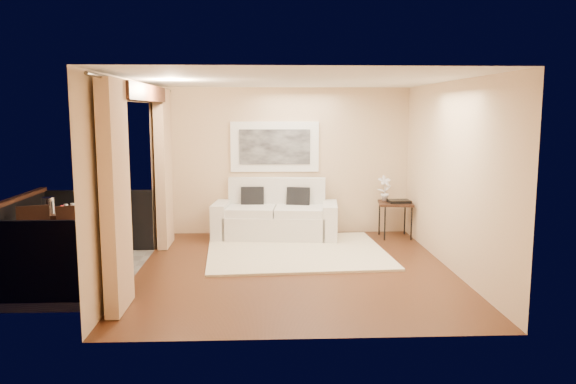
{
  "coord_description": "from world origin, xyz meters",
  "views": [
    {
      "loc": [
        -0.44,
        -7.87,
        2.28
      ],
      "look_at": [
        -0.07,
        0.58,
        1.05
      ],
      "focal_mm": 35.0,
      "sensor_mm": 36.0,
      "label": 1
    }
  ],
  "objects": [
    {
      "name": "balcony",
      "position": [
        -3.31,
        0.0,
        0.18
      ],
      "size": [
        1.81,
        2.6,
        1.17
      ],
      "color": "#605B56",
      "rests_on": "ground"
    },
    {
      "name": "artwork",
      "position": [
        -0.23,
        2.46,
        1.62
      ],
      "size": [
        1.62,
        0.07,
        0.92
      ],
      "color": "white",
      "rests_on": "room_shell"
    },
    {
      "name": "bistro_table",
      "position": [
        -3.47,
        0.35,
        0.73
      ],
      "size": [
        0.71,
        0.71,
        0.81
      ],
      "rotation": [
        0.0,
        0.0,
        0.02
      ],
      "color": "#321A10",
      "rests_on": "balcony"
    },
    {
      "name": "side_table",
      "position": [
        1.93,
        2.0,
        0.59
      ],
      "size": [
        0.66,
        0.66,
        0.65
      ],
      "rotation": [
        0.0,
        0.0,
        -0.12
      ],
      "color": "#321A10",
      "rests_on": "floor"
    },
    {
      "name": "glass_b",
      "position": [
        -3.25,
        0.38,
        0.87
      ],
      "size": [
        0.06,
        0.06,
        0.12
      ],
      "primitive_type": "cylinder",
      "color": "silver",
      "rests_on": "bistro_table"
    },
    {
      "name": "candle",
      "position": [
        -3.42,
        0.47,
        0.85
      ],
      "size": [
        0.06,
        0.06,
        0.07
      ],
      "primitive_type": "cylinder",
      "color": "red",
      "rests_on": "bistro_table"
    },
    {
      "name": "floor",
      "position": [
        0.0,
        0.0,
        0.0
      ],
      "size": [
        5.0,
        5.0,
        0.0
      ],
      "primitive_type": "plane",
      "color": "#522C18",
      "rests_on": "ground"
    },
    {
      "name": "balcony_chair_near",
      "position": [
        -3.07,
        -0.19,
        0.57
      ],
      "size": [
        0.52,
        0.53,
        0.98
      ],
      "rotation": [
        0.0,
        0.0,
        0.28
      ],
      "color": "#321A10",
      "rests_on": "balcony"
    },
    {
      "name": "rug",
      "position": [
        0.08,
        0.97,
        0.02
      ],
      "size": [
        2.98,
        2.64,
        0.04
      ],
      "primitive_type": "cube",
      "rotation": [
        0.0,
        0.0,
        0.06
      ],
      "color": "beige",
      "rests_on": "floor"
    },
    {
      "name": "tray",
      "position": [
        1.98,
        1.94,
        0.67
      ],
      "size": [
        0.4,
        0.3,
        0.05
      ],
      "primitive_type": "cube",
      "rotation": [
        0.0,
        0.0,
        0.07
      ],
      "color": "black",
      "rests_on": "side_table"
    },
    {
      "name": "curtains",
      "position": [
        -2.11,
        0.0,
        1.34
      ],
      "size": [
        0.16,
        4.8,
        2.64
      ],
      "color": "tan",
      "rests_on": "ground"
    },
    {
      "name": "orchid",
      "position": [
        1.75,
        2.14,
        0.88
      ],
      "size": [
        0.27,
        0.21,
        0.47
      ],
      "primitive_type": "imported",
      "rotation": [
        0.0,
        0.0,
        0.17
      ],
      "color": "white",
      "rests_on": "side_table"
    },
    {
      "name": "vase",
      "position": [
        -3.47,
        0.2,
        0.9
      ],
      "size": [
        0.04,
        0.04,
        0.18
      ],
      "primitive_type": "cylinder",
      "color": "white",
      "rests_on": "bistro_table"
    },
    {
      "name": "ice_bucket",
      "position": [
        -3.61,
        0.43,
        0.91
      ],
      "size": [
        0.18,
        0.18,
        0.2
      ],
      "primitive_type": "cylinder",
      "color": "silver",
      "rests_on": "bistro_table"
    },
    {
      "name": "room_shell",
      "position": [
        -2.13,
        0.0,
        2.52
      ],
      "size": [
        5.0,
        6.4,
        5.0
      ],
      "color": "white",
      "rests_on": "ground"
    },
    {
      "name": "balcony_chair_far",
      "position": [
        -3.67,
        0.0,
        0.57
      ],
      "size": [
        0.54,
        0.54,
        0.98
      ],
      "rotation": [
        0.0,
        0.0,
        3.47
      ],
      "color": "#321A10",
      "rests_on": "balcony"
    },
    {
      "name": "sofa",
      "position": [
        -0.23,
        2.1,
        0.37
      ],
      "size": [
        2.28,
        1.17,
        1.06
      ],
      "rotation": [
        0.0,
        0.0,
        -0.11
      ],
      "color": "silver",
      "rests_on": "floor"
    },
    {
      "name": "glass_a",
      "position": [
        -3.32,
        0.31,
        0.87
      ],
      "size": [
        0.06,
        0.06,
        0.12
      ],
      "primitive_type": "cylinder",
      "color": "silver",
      "rests_on": "bistro_table"
    }
  ]
}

